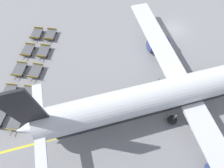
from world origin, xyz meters
TOP-DOWN VIEW (x-y plane):
  - ground_plane at (0.00, 0.00)m, footprint 500.00×500.00m
  - airplane at (14.47, -2.94)m, footprint 38.56×47.38m
  - baggage_dolly_row_near_col_a at (-1.65, -26.38)m, footprint 3.44×2.33m
  - baggage_dolly_row_near_col_b at (2.25, -27.58)m, footprint 3.44×2.39m
  - baggage_dolly_row_near_col_c at (6.26, -28.50)m, footprint 3.44×2.39m
  - baggage_dolly_row_near_col_d at (10.37, -29.53)m, footprint 3.44×2.32m
  - baggage_dolly_row_mid_a_col_a at (-1.03, -23.84)m, footprint 3.44×2.35m
  - baggage_dolly_row_mid_a_col_b at (2.88, -24.85)m, footprint 3.44×2.38m
  - baggage_dolly_row_mid_a_col_c at (6.94, -25.84)m, footprint 3.44×2.42m
  - baggage_dolly_row_mid_a_col_d at (11.01, -26.78)m, footprint 3.44×2.41m
  - baggage_dolly_row_mid_a_col_e at (15.13, -27.85)m, footprint 3.44×2.33m
  - stand_guidance_stripe at (16.85, -13.18)m, footprint 4.83×34.04m

SIDE VIEW (x-z plane):
  - ground_plane at x=0.00m, z-range 0.00..0.00m
  - stand_guidance_stripe at x=16.85m, z-range 0.00..0.01m
  - baggage_dolly_row_near_col_a at x=-1.65m, z-range 0.02..0.94m
  - baggage_dolly_row_near_col_b at x=2.25m, z-range 0.02..0.94m
  - baggage_dolly_row_near_col_c at x=6.26m, z-range 0.02..0.94m
  - baggage_dolly_row_near_col_d at x=10.37m, z-range 0.02..0.94m
  - baggage_dolly_row_mid_a_col_a at x=-1.03m, z-range 0.02..0.94m
  - baggage_dolly_row_mid_a_col_b at x=2.88m, z-range 0.02..0.94m
  - baggage_dolly_row_mid_a_col_c at x=6.94m, z-range 0.02..0.94m
  - baggage_dolly_row_mid_a_col_d at x=11.01m, z-range 0.02..0.94m
  - baggage_dolly_row_mid_a_col_e at x=15.13m, z-range 0.02..0.94m
  - airplane at x=14.47m, z-range -2.62..9.28m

